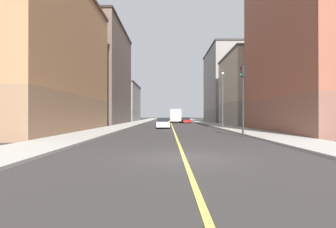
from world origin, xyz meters
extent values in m
plane|color=#2F2C2C|center=(0.00, 0.00, 0.00)|extent=(400.00, 400.00, 0.00)
cube|color=#9E9B93|center=(7.97, 49.00, 0.07)|extent=(3.82, 168.00, 0.15)
cube|color=#9E9B93|center=(-7.97, 49.00, 0.07)|extent=(3.82, 168.00, 0.15)
cube|color=#E5D14C|center=(0.00, 49.00, 0.01)|extent=(0.16, 154.00, 0.01)
cube|color=brown|center=(15.63, 16.92, 1.77)|extent=(11.49, 18.79, 3.53)
cube|color=#93513D|center=(15.63, 16.92, 13.68)|extent=(11.49, 18.79, 20.30)
cube|color=#9D9688|center=(15.63, 37.81, 2.03)|extent=(11.49, 15.64, 4.06)
cube|color=#BCB29E|center=(15.63, 37.81, 8.21)|extent=(11.49, 15.64, 8.30)
cube|color=#545047|center=(15.63, 37.81, 12.56)|extent=(11.79, 15.94, 0.40)
cube|color=slate|center=(15.63, 59.47, 1.67)|extent=(11.49, 21.02, 3.34)
cube|color=gray|center=(15.63, 59.47, 10.86)|extent=(11.49, 21.02, 15.04)
cube|color=#3B3937|center=(15.63, 59.47, 18.57)|extent=(11.79, 21.32, 0.40)
cube|color=#8F6B4F|center=(-15.63, 18.13, 1.95)|extent=(11.49, 23.59, 3.90)
cube|color=#A8754C|center=(-15.63, 18.13, 9.93)|extent=(11.49, 23.59, 12.06)
cube|color=brown|center=(-15.63, 44.95, 2.07)|extent=(11.49, 23.42, 4.14)
cube|color=brown|center=(-15.63, 44.95, 11.79)|extent=(11.49, 23.42, 15.31)
cube|color=#2B221D|center=(-15.63, 44.95, 19.64)|extent=(11.79, 23.72, 0.40)
cube|color=slate|center=(-15.63, 69.93, 1.59)|extent=(11.49, 20.71, 3.18)
cube|color=gray|center=(-15.63, 69.93, 6.87)|extent=(11.49, 20.71, 7.38)
cube|color=#3B3937|center=(-15.63, 69.93, 10.76)|extent=(11.79, 21.01, 0.40)
cylinder|color=#2D2D2D|center=(5.66, 11.49, 2.53)|extent=(0.16, 0.16, 5.07)
cube|color=black|center=(5.66, 11.49, 5.52)|extent=(0.28, 0.32, 0.90)
sphere|color=#320404|center=(5.50, 11.49, 5.79)|extent=(0.20, 0.20, 0.20)
sphere|color=#352204|center=(5.50, 11.49, 5.51)|extent=(0.20, 0.20, 0.20)
sphere|color=green|center=(5.50, 11.49, 5.23)|extent=(0.20, 0.20, 0.20)
cylinder|color=#4C4C51|center=(6.66, 25.15, 3.71)|extent=(0.14, 0.14, 7.11)
sphere|color=#EAEACC|center=(6.66, 25.15, 7.41)|extent=(0.36, 0.36, 0.36)
cube|color=orange|center=(-1.13, 39.79, 0.53)|extent=(1.77, 4.34, 0.62)
cube|color=black|center=(-1.13, 39.98, 1.10)|extent=(1.53, 1.87, 0.51)
cylinder|color=black|center=(-1.89, 41.14, 0.32)|extent=(0.23, 0.64, 0.64)
cylinder|color=black|center=(-0.34, 41.12, 0.32)|extent=(0.23, 0.64, 0.64)
cylinder|color=black|center=(-1.92, 38.46, 0.32)|extent=(0.23, 0.64, 0.64)
cylinder|color=black|center=(-0.37, 38.44, 0.32)|extent=(0.23, 0.64, 0.64)
cube|color=#196670|center=(3.60, 59.40, 0.50)|extent=(1.85, 4.44, 0.56)
cube|color=black|center=(3.60, 59.29, 0.99)|extent=(1.61, 1.91, 0.42)
cylinder|color=black|center=(2.76, 60.76, 0.32)|extent=(0.22, 0.64, 0.64)
cylinder|color=black|center=(4.42, 60.78, 0.32)|extent=(0.22, 0.64, 0.64)
cylinder|color=black|center=(2.78, 58.02, 0.32)|extent=(0.22, 0.64, 0.64)
cylinder|color=black|center=(4.44, 58.03, 0.32)|extent=(0.22, 0.64, 0.64)
cube|color=white|center=(-1.37, 26.20, 0.56)|extent=(1.87, 4.08, 0.69)
cube|color=black|center=(-1.38, 26.33, 1.16)|extent=(1.60, 1.81, 0.51)
cylinder|color=black|center=(-2.21, 27.42, 0.32)|extent=(0.24, 0.65, 0.64)
cylinder|color=black|center=(-0.61, 27.47, 0.32)|extent=(0.24, 0.65, 0.64)
cylinder|color=black|center=(-2.14, 24.92, 0.32)|extent=(0.24, 0.65, 0.64)
cylinder|color=black|center=(-0.54, 24.97, 0.32)|extent=(0.24, 0.65, 0.64)
cube|color=red|center=(3.47, 50.95, 0.51)|extent=(1.92, 4.11, 0.57)
cube|color=black|center=(3.46, 51.08, 1.05)|extent=(1.61, 1.94, 0.51)
cylinder|color=black|center=(2.62, 52.17, 0.32)|extent=(0.25, 0.65, 0.64)
cylinder|color=black|center=(4.20, 52.24, 0.32)|extent=(0.25, 0.65, 0.64)
cylinder|color=black|center=(2.73, 49.67, 0.32)|extent=(0.25, 0.65, 0.64)
cylinder|color=black|center=(4.31, 49.73, 0.32)|extent=(0.25, 0.65, 0.64)
cube|color=maroon|center=(1.09, 56.16, 1.41)|extent=(2.44, 1.91, 2.11)
cube|color=silver|center=(1.09, 52.54, 1.82)|extent=(2.44, 4.51, 2.74)
cylinder|color=black|center=(-0.03, 55.82, 0.45)|extent=(0.30, 0.90, 0.90)
cylinder|color=black|center=(2.21, 55.82, 0.45)|extent=(0.30, 0.90, 0.90)
cylinder|color=black|center=(-0.03, 51.58, 0.45)|extent=(0.30, 0.90, 0.90)
cylinder|color=black|center=(2.21, 51.58, 0.45)|extent=(0.30, 0.90, 0.90)
camera|label=1|loc=(-0.68, -11.76, 1.81)|focal=29.46mm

